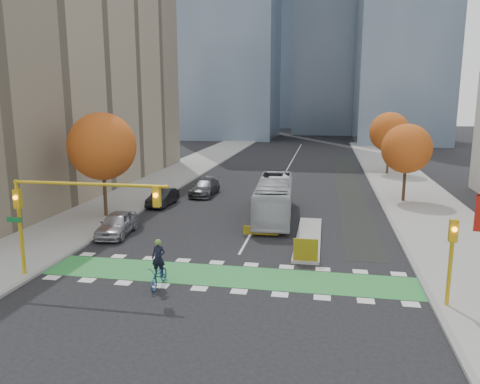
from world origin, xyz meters
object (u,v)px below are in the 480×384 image
at_px(tree_east_near, 407,149).
at_px(parked_car_b, 163,197).
at_px(tree_west, 102,146).
at_px(traffic_signal_east, 452,250).
at_px(traffic_signal_west, 64,204).
at_px(parked_car_c, 205,187).
at_px(cyclist, 159,271).
at_px(bus, 274,198).
at_px(parked_car_a, 117,224).
at_px(hazard_board, 306,250).
at_px(tree_east_far, 389,132).

height_order(tree_east_near, parked_car_b, tree_east_near).
distance_m(tree_west, traffic_signal_east, 25.90).
relative_size(traffic_signal_west, parked_car_c, 1.62).
height_order(tree_east_near, cyclist, tree_east_near).
bearing_deg(bus, parked_car_a, -149.72).
distance_m(hazard_board, tree_east_far, 35.13).
relative_size(traffic_signal_east, bus, 0.37).
xyz_separation_m(cyclist, bus, (4.12, 14.78, 0.74)).
height_order(cyclist, parked_car_a, cyclist).
bearing_deg(parked_car_c, tree_east_far, 41.02).
relative_size(tree_east_near, tree_east_far, 0.92).
bearing_deg(tree_east_near, parked_car_a, -145.48).
bearing_deg(hazard_board, parked_car_a, 165.53).
height_order(hazard_board, parked_car_c, parked_car_c).
bearing_deg(cyclist, tree_east_far, 67.94).
bearing_deg(parked_car_b, parked_car_c, 65.53).
relative_size(tree_east_far, cyclist, 3.11).
bearing_deg(tree_west, bus, 9.89).
distance_m(tree_east_far, parked_car_b, 30.54).
relative_size(hazard_board, parked_car_b, 0.32).
relative_size(hazard_board, parked_car_a, 0.30).
bearing_deg(hazard_board, tree_east_near, 65.80).
distance_m(tree_west, cyclist, 16.12).
xyz_separation_m(hazard_board, traffic_signal_west, (-11.93, -4.71, 3.23)).
height_order(tree_west, traffic_signal_west, tree_west).
bearing_deg(parked_car_b, cyclist, -68.84).
xyz_separation_m(tree_west, parked_car_c, (5.50, 9.79, -4.85)).
relative_size(traffic_signal_east, parked_car_b, 0.93).
distance_m(traffic_signal_east, bus, 17.57).
relative_size(parked_car_b, parked_car_c, 0.84).
distance_m(parked_car_b, parked_car_c, 5.59).
height_order(hazard_board, parked_car_b, parked_car_b).
bearing_deg(hazard_board, parked_car_b, 135.92).
xyz_separation_m(tree_east_near, traffic_signal_east, (-1.50, -22.51, -2.13)).
xyz_separation_m(traffic_signal_east, cyclist, (-13.53, 0.01, -1.91)).
distance_m(hazard_board, parked_car_c, 20.49).
distance_m(tree_west, parked_car_a, 7.21).
xyz_separation_m(tree_east_far, parked_car_b, (-21.50, -21.21, -4.51)).
height_order(hazard_board, tree_east_near, tree_east_near).
xyz_separation_m(tree_east_near, tree_east_far, (0.50, 16.00, 0.38)).
distance_m(tree_east_near, parked_car_a, 25.81).
relative_size(tree_west, traffic_signal_east, 2.01).
distance_m(hazard_board, traffic_signal_east, 8.26).
bearing_deg(parked_car_a, bus, 28.25).
height_order(traffic_signal_east, cyclist, traffic_signal_east).
relative_size(bus, parked_car_c, 2.13).
height_order(tree_west, tree_east_far, tree_west).
bearing_deg(tree_east_far, traffic_signal_west, -117.95).
height_order(hazard_board, bus, bus).
height_order(tree_east_near, bus, tree_east_near).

